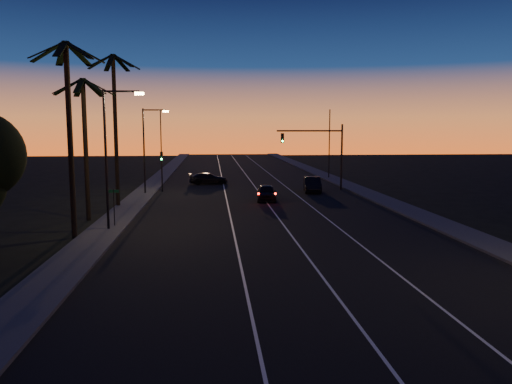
{
  "coord_description": "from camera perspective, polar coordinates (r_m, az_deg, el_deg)",
  "views": [
    {
      "loc": [
        -4.34,
        -12.23,
        6.56
      ],
      "look_at": [
        -1.48,
        19.89,
        2.43
      ],
      "focal_mm": 35.0,
      "sensor_mm": 36.0,
      "label": 1
    }
  ],
  "objects": [
    {
      "name": "streetlight_left_far",
      "position": [
        50.65,
        -12.35,
        5.43
      ],
      "size": [
        2.55,
        0.26,
        8.5
      ],
      "color": "black",
      "rests_on": "ground"
    },
    {
      "name": "palm_near",
      "position": [
        31.34,
        -20.57,
        7.77
      ],
      "size": [
        4.25,
        4.16,
        11.53
      ],
      "color": "black",
      "rests_on": "ground"
    },
    {
      "name": "lane_stripe_right",
      "position": [
        43.54,
        6.01,
        -1.39
      ],
      "size": [
        0.12,
        160.0,
        0.01
      ],
      "primitive_type": "cube",
      "color": "silver",
      "rests_on": "road"
    },
    {
      "name": "ground",
      "position": [
        14.54,
        13.68,
        -19.74
      ],
      "size": [
        220.0,
        220.0,
        0.0
      ],
      "primitive_type": "plane",
      "color": "black",
      "rests_on": "ground"
    },
    {
      "name": "sidewalk_left",
      "position": [
        43.27,
        -14.16,
        -1.55
      ],
      "size": [
        2.4,
        170.0,
        0.16
      ],
      "primitive_type": "cube",
      "color": "#3D3D3A",
      "rests_on": "ground"
    },
    {
      "name": "lane_stripe_left",
      "position": [
        42.75,
        -3.24,
        -1.52
      ],
      "size": [
        0.12,
        160.0,
        0.01
      ],
      "primitive_type": "cube",
      "color": "silver",
      "rests_on": "road"
    },
    {
      "name": "far_pole_left",
      "position": [
        67.59,
        -10.79,
        5.42
      ],
      "size": [
        0.14,
        0.14,
        9.0
      ],
      "primitive_type": "cylinder",
      "color": "black",
      "rests_on": "ground"
    },
    {
      "name": "road",
      "position": [
        42.95,
        0.77,
        -1.49
      ],
      "size": [
        20.0,
        170.0,
        0.01
      ],
      "primitive_type": "cube",
      "color": "black",
      "rests_on": "ground"
    },
    {
      "name": "street_sign",
      "position": [
        34.2,
        -15.93,
        -1.23
      ],
      "size": [
        0.7,
        0.06,
        2.6
      ],
      "color": "black",
      "rests_on": "ground"
    },
    {
      "name": "cross_car",
      "position": [
        59.1,
        -5.48,
        1.54
      ],
      "size": [
        4.78,
        2.46,
        1.33
      ],
      "color": "black",
      "rests_on": "road"
    },
    {
      "name": "streetlight_left_near",
      "position": [
        32.87,
        -16.31,
        4.84
      ],
      "size": [
        2.55,
        0.26,
        9.0
      ],
      "color": "black",
      "rests_on": "ground"
    },
    {
      "name": "far_pole_right",
      "position": [
        66.06,
        8.37,
        5.43
      ],
      "size": [
        0.14,
        0.14,
        9.0
      ],
      "primitive_type": "cylinder",
      "color": "black",
      "rests_on": "ground"
    },
    {
      "name": "sidewalk_right",
      "position": [
        45.46,
        14.96,
        -1.15
      ],
      "size": [
        2.4,
        170.0,
        0.16
      ],
      "primitive_type": "cube",
      "color": "#3D3D3A",
      "rests_on": "ground"
    },
    {
      "name": "right_car",
      "position": [
        51.92,
        6.44,
        0.86
      ],
      "size": [
        2.22,
        4.87,
        1.55
      ],
      "color": "black",
      "rests_on": "road"
    },
    {
      "name": "lead_car",
      "position": [
        45.52,
        1.2,
        -0.06
      ],
      "size": [
        2.09,
        4.88,
        1.45
      ],
      "color": "black",
      "rests_on": "road"
    },
    {
      "name": "signal_post",
      "position": [
        52.59,
        -10.73,
        3.16
      ],
      "size": [
        0.28,
        0.37,
        4.2
      ],
      "color": "black",
      "rests_on": "ground"
    },
    {
      "name": "lane_stripe_mid",
      "position": [
        43.0,
        1.43,
        -1.46
      ],
      "size": [
        0.12,
        160.0,
        0.01
      ],
      "primitive_type": "cube",
      "color": "silver",
      "rests_on": "road"
    },
    {
      "name": "palm_far",
      "position": [
        42.97,
        -15.81,
        8.42
      ],
      "size": [
        4.25,
        4.16,
        12.53
      ],
      "color": "black",
      "rests_on": "ground"
    },
    {
      "name": "palm_mid",
      "position": [
        37.3,
        -18.96,
        6.43
      ],
      "size": [
        4.25,
        4.16,
        10.03
      ],
      "color": "black",
      "rests_on": "ground"
    },
    {
      "name": "signal_mast",
      "position": [
        53.49,
        7.33,
        5.33
      ],
      "size": [
        7.1,
        0.41,
        7.0
      ],
      "color": "black",
      "rests_on": "ground"
    }
  ]
}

